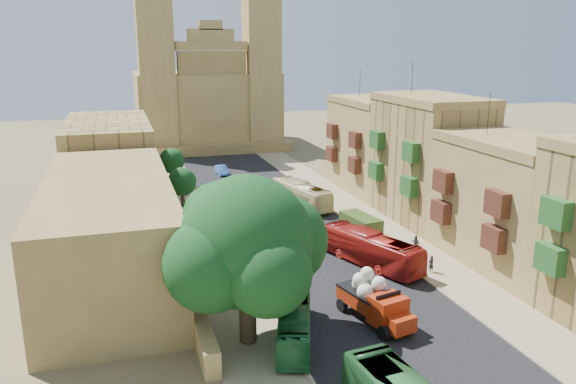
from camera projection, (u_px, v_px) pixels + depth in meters
ground at (405, 349)px, 36.33m from camera, size 260.00×260.00×0.00m
road_surface at (278, 217)px, 64.08m from camera, size 14.00×140.00×0.01m
sidewalk_east at (354, 210)px, 66.77m from camera, size 5.00×140.00×0.01m
sidewalk_west at (194, 225)px, 61.39m from camera, size 5.00×140.00×0.01m
kerb_east at (335, 212)px, 66.05m from camera, size 0.25×140.00×0.12m
kerb_west at (217, 222)px, 62.09m from camera, size 0.25×140.00×0.12m
townhouse_b at (510, 202)px, 49.58m from camera, size 9.00×14.00×14.90m
townhouse_c at (428, 158)px, 62.21m from camera, size 9.00×14.00×17.40m
townhouse_d at (373, 144)px, 75.35m from camera, size 9.00×14.00×15.90m
west_wall at (176, 251)px, 51.07m from camera, size 1.00×40.00×1.80m
west_building_low at (110, 229)px, 46.82m from camera, size 10.00×28.00×8.40m
west_building_mid at (110, 160)px, 70.67m from camera, size 10.00×22.00×10.00m
church at (207, 97)px, 106.62m from camera, size 28.00×22.50×36.30m
ficus_tree at (248, 246)px, 35.68m from camera, size 11.31×10.41×11.31m
street_tree_a at (218, 250)px, 43.68m from camera, size 3.52×3.52×5.41m
street_tree_b at (196, 212)px, 54.88m from camera, size 3.15×3.15×4.85m
street_tree_c at (182, 182)px, 65.91m from camera, size 3.39×3.39×5.21m
street_tree_d at (172, 161)px, 76.98m from camera, size 3.52×3.52×5.41m
red_truck at (375, 300)px, 39.61m from camera, size 3.80×6.80×3.78m
olive_pickup at (361, 226)px, 57.91m from camera, size 2.98×5.33×2.08m
bus_green_north at (295, 323)px, 37.21m from camera, size 4.81×9.03×2.46m
bus_red_east at (371, 249)px, 49.85m from camera, size 6.10×10.96×3.00m
bus_cream_east at (301, 194)px, 68.19m from camera, size 4.83×10.88×2.95m
car_blue_a at (272, 267)px, 47.97m from camera, size 1.85×4.13×1.38m
car_white_a at (234, 212)px, 63.70m from camera, size 2.56×4.18×1.30m
car_cream at (290, 216)px, 62.80m from camera, size 2.12×4.15×1.12m
car_dkblue at (242, 186)px, 75.70m from camera, size 2.06×4.67×1.33m
car_white_b at (283, 181)px, 78.74m from camera, size 2.23×3.54×1.12m
car_blue_b at (222, 170)px, 85.19m from camera, size 1.72×4.17×1.34m
pedestrian_a at (431, 264)px, 48.47m from camera, size 0.62×0.48×1.50m
pedestrian_c at (415, 245)px, 52.71m from camera, size 0.68×1.12×1.79m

